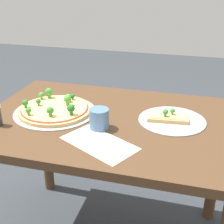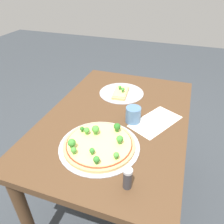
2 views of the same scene
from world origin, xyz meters
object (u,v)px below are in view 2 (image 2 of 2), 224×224
at_px(dining_table, 116,131).
at_px(condiment_shaker, 128,178).
at_px(pizza_tray_whole, 98,144).
at_px(pizza_tray_slice, 121,93).
at_px(drinking_cup, 133,115).

distance_m(dining_table, condiment_shaker, 0.49).
bearing_deg(condiment_shaker, pizza_tray_whole, -132.77).
bearing_deg(pizza_tray_slice, drinking_cup, 28.57).
height_order(pizza_tray_whole, pizza_tray_slice, pizza_tray_whole).
bearing_deg(dining_table, pizza_tray_whole, -1.08).
xyz_separation_m(drinking_cup, condiment_shaker, (0.41, 0.08, 0.00)).
height_order(pizza_tray_slice, condiment_shaker, condiment_shaker).
distance_m(pizza_tray_whole, condiment_shaker, 0.25).
distance_m(pizza_tray_slice, condiment_shaker, 0.71).
height_order(pizza_tray_slice, drinking_cup, drinking_cup).
bearing_deg(pizza_tray_whole, dining_table, 178.92).
distance_m(dining_table, pizza_tray_slice, 0.28).
bearing_deg(pizza_tray_slice, pizza_tray_whole, 5.18).
height_order(dining_table, condiment_shaker, condiment_shaker).
distance_m(pizza_tray_whole, drinking_cup, 0.26).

